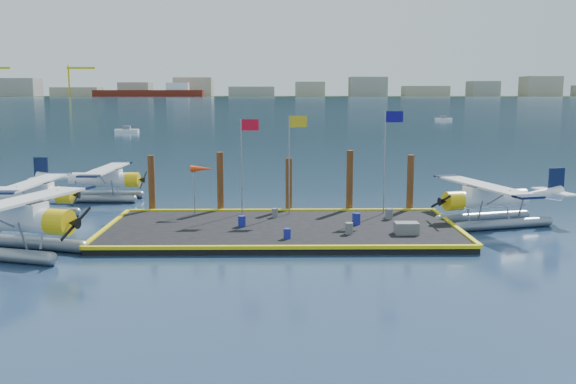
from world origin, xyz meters
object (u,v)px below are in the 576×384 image
piling_3 (350,183)px  flagpole_yellow (292,149)px  piling_0 (152,186)px  flagpole_blue (388,147)px  piling_4 (410,185)px  seaplane_b (29,197)px  drum_0 (242,221)px  crate (406,228)px  piling_1 (220,184)px  seaplane_d (488,202)px  drum_1 (349,228)px  drum_4 (389,214)px  drum_3 (287,234)px  flagpole_red (245,151)px  windsock (201,170)px  seaplane_c (102,182)px  drum_5 (275,213)px  drum_2 (356,219)px  seaplane_a (14,223)px  piling_2 (289,187)px

piling_3 → flagpole_yellow: bearing=-157.2°
piling_0 → flagpole_blue: bearing=-6.0°
piling_4 → seaplane_b: bearing=-177.3°
drum_0 → piling_0: bearing=139.2°
piling_0 → piling_3: 13.00m
crate → piling_0: piling_0 is taller
piling_1 → piling_4: bearing=0.0°
drum_0 → flagpole_yellow: 6.12m
drum_0 → flagpole_blue: size_ratio=0.09×
flagpole_blue → piling_4: size_ratio=1.62×
seaplane_d → piling_1: bearing=62.9°
crate → drum_1: bearing=179.9°
drum_4 → flagpole_blue: flagpole_blue is taller
drum_3 → piling_1: bearing=116.7°
flagpole_red → windsock: (-2.73, 0.00, -1.17)m
seaplane_c → drum_5: bearing=58.4°
piling_0 → piling_4: size_ratio=1.00×
seaplane_d → drum_2: seaplane_d is taller
piling_1 → piling_3: bearing=0.0°
drum_3 → crate: (6.54, 1.06, 0.05)m
seaplane_a → flagpole_red: 14.27m
piling_4 → drum_0: bearing=-153.7°
flagpole_red → drum_0: bearing=-90.1°
drum_1 → drum_0: bearing=160.7°
piling_2 → drum_5: bearing=-108.5°
flagpole_red → seaplane_c: bearing=145.5°
drum_0 → drum_4: bearing=12.6°
drum_1 → flagpole_blue: size_ratio=0.10×
flagpole_yellow → piling_3: bearing=22.8°
drum_5 → piling_0: bearing=161.5°
seaplane_b → drum_4: (22.64, -2.20, -0.71)m
seaplane_c → drum_2: 20.88m
drum_0 → drum_2: 6.69m
piling_1 → seaplane_b: bearing=-174.5°
seaplane_c → drum_3: (13.67, -14.53, -0.74)m
seaplane_b → windsock: 11.20m
seaplane_a → piling_2: (13.87, 10.17, 0.26)m
flagpole_blue → flagpole_red: bearing=180.0°
seaplane_b → drum_3: size_ratio=16.89×
windsock → seaplane_d: bearing=-6.1°
crate → windsock: bearing=153.8°
crate → flagpole_red: bearing=147.4°
drum_0 → flagpole_red: 5.26m
drum_0 → flagpole_red: size_ratio=0.10×
drum_0 → piling_3: 8.77m
drum_3 → piling_4: piling_4 is taller
drum_2 → drum_0: bearing=-176.2°
piling_3 → seaplane_c: bearing=161.4°
seaplane_c → piling_0: bearing=41.3°
seaplane_d → piling_3: bearing=51.5°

